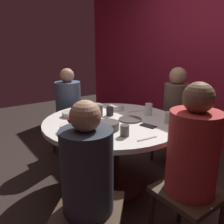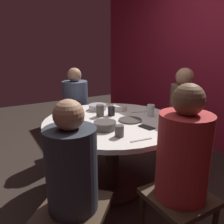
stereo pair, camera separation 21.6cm
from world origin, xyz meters
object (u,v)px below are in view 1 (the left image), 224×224
(wine_glass, at_px, (72,125))
(cup_center_front, at_px, (125,131))
(cup_near_candle, at_px, (99,111))
(seated_diner_left, at_px, (68,103))
(cell_phone, at_px, (148,126))
(bowl_rice_portion, at_px, (70,114))
(dinner_plate, at_px, (130,119))
(dining_table, at_px, (112,135))
(bowl_salad_center, at_px, (108,126))
(bowl_sauce_side, at_px, (117,108))
(seated_diner_back, at_px, (176,106))
(bowl_small_white, at_px, (73,128))
(cup_by_right_diner, at_px, (149,109))
(candle_holder, at_px, (110,111))
(cup_by_left_diner, at_px, (169,118))
(seated_diner_front_right, at_px, (87,174))
(bowl_serving_large, at_px, (94,108))
(seated_diner_right, at_px, (192,154))

(wine_glass, xyz_separation_m, cup_center_front, (0.15, 0.38, -0.08))
(wine_glass, bearing_deg, cup_near_candle, 128.96)
(seated_diner_left, distance_m, cell_phone, 1.28)
(bowl_rice_portion, bearing_deg, dinner_plate, 42.43)
(dining_table, height_order, bowl_rice_portion, bowl_rice_portion)
(bowl_salad_center, bearing_deg, bowl_sauce_side, 135.75)
(seated_diner_back, height_order, cell_phone, seated_diner_back)
(dining_table, bearing_deg, bowl_small_white, -84.13)
(wine_glass, xyz_separation_m, cup_by_right_diner, (-0.14, 0.92, -0.07))
(candle_holder, bearing_deg, dinner_plate, 15.76)
(bowl_sauce_side, xyz_separation_m, cup_near_candle, (0.09, -0.29, 0.03))
(cell_phone, distance_m, cup_near_candle, 0.53)
(bowl_rice_portion, xyz_separation_m, cup_by_left_diner, (0.71, 0.64, 0.03))
(cell_phone, relative_size, bowl_salad_center, 0.73)
(cup_center_front, bearing_deg, seated_diner_front_right, -61.45)
(seated_diner_back, relative_size, bowl_serving_large, 6.11)
(seated_diner_right, height_order, bowl_salad_center, seated_diner_right)
(seated_diner_front_right, xyz_separation_m, wine_glass, (-0.42, 0.12, 0.16))
(seated_diner_back, bearing_deg, cup_by_right_diner, 8.96)
(seated_diner_back, height_order, seated_diner_front_right, seated_diner_back)
(dinner_plate, height_order, cup_near_candle, cup_near_candle)
(candle_holder, xyz_separation_m, bowl_rice_portion, (-0.21, -0.34, -0.02))
(seated_diner_right, bearing_deg, bowl_rice_portion, 12.35)
(seated_diner_right, relative_size, cell_phone, 8.67)
(bowl_sauce_side, height_order, cup_center_front, cup_center_front)
(seated_diner_front_right, height_order, candle_holder, seated_diner_front_right)
(seated_diner_back, relative_size, bowl_salad_center, 6.15)
(bowl_salad_center, xyz_separation_m, cup_by_right_diner, (-0.10, 0.57, 0.03))
(seated_diner_front_right, xyz_separation_m, dinner_plate, (-0.54, 0.78, 0.04))
(seated_diner_left, height_order, seated_diner_right, seated_diner_right)
(wine_glass, distance_m, bowl_rice_portion, 0.63)
(candle_holder, xyz_separation_m, cup_near_candle, (-0.03, -0.11, 0.01))
(candle_holder, bearing_deg, cup_by_right_diner, 56.17)
(seated_diner_back, height_order, bowl_rice_portion, seated_diner_back)
(wine_glass, relative_size, bowl_small_white, 0.84)
(bowl_salad_center, distance_m, cup_near_candle, 0.37)
(seated_diner_left, relative_size, seated_diner_right, 0.94)
(bowl_small_white, xyz_separation_m, bowl_rice_portion, (-0.39, 0.16, -0.01))
(seated_diner_left, xyz_separation_m, seated_diner_front_right, (1.59, -0.64, -0.00))
(bowl_serving_large, bearing_deg, bowl_salad_center, -20.88)
(seated_diner_left, height_order, dinner_plate, seated_diner_left)
(candle_holder, relative_size, cup_near_candle, 0.96)
(seated_diner_right, bearing_deg, bowl_sauce_side, -12.33)
(cup_near_candle, bearing_deg, bowl_small_white, -61.63)
(seated_diner_right, distance_m, bowl_small_white, 0.95)
(candle_holder, bearing_deg, bowl_serving_large, -174.19)
(cell_phone, xyz_separation_m, bowl_small_white, (-0.28, -0.59, 0.03))
(candle_holder, relative_size, bowl_small_white, 0.53)
(seated_diner_back, xyz_separation_m, bowl_serving_large, (-0.39, -0.88, 0.04))
(cup_by_left_diner, xyz_separation_m, cup_by_right_diner, (-0.29, 0.03, 0.01))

